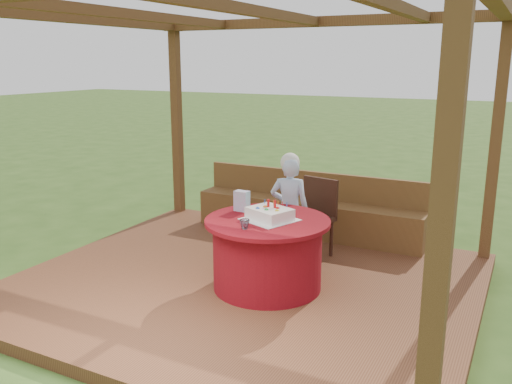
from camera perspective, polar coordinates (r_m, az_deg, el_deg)
ground at (r=5.71m, az=-1.17°, el=-10.34°), size 60.00×60.00×0.00m
deck at (r=5.68m, az=-1.17°, el=-9.78°), size 4.50×4.00×0.12m
pergola at (r=5.21m, az=-1.30°, el=14.60°), size 4.50×4.00×2.72m
bench at (r=7.05m, az=5.47°, el=-2.34°), size 3.00×0.42×0.80m
table at (r=5.36m, az=1.20°, el=-6.45°), size 1.22×1.22×0.70m
chair at (r=6.23m, az=6.14°, el=-2.24°), size 0.53×0.53×0.90m
elderly_woman at (r=6.03m, az=3.54°, el=-1.53°), size 0.49×0.39×1.23m
birthday_cake at (r=5.22m, az=1.45°, el=-2.32°), size 0.57×0.57×0.19m
gift_bag at (r=5.52m, az=-1.50°, el=-0.95°), size 0.15×0.10×0.21m
drinking_glass at (r=4.95m, az=-1.22°, el=-3.41°), size 0.12×0.12×0.09m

